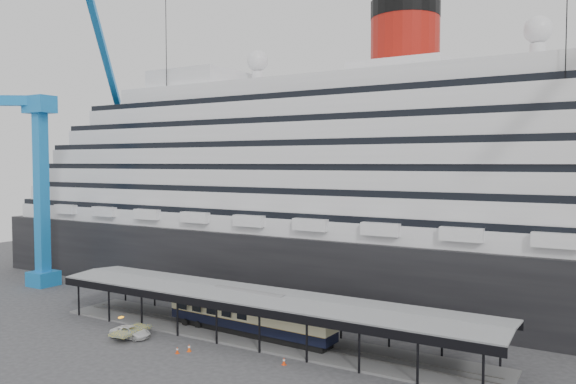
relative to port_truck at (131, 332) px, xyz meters
name	(u,v)px	position (x,y,z in m)	size (l,w,h in m)	color
ground	(233,350)	(12.80, 2.51, -0.67)	(200.00, 200.00, 0.00)	#37373A
cruise_ship	(354,176)	(12.85, 34.51, 17.68)	(130.00, 30.00, 43.90)	black
platform_canopy	(258,318)	(12.80, 7.51, 1.69)	(56.00, 9.18, 5.30)	slate
crane_blue	(48,165)	(-32.31, 13.13, 19.28)	(22.63, 19.19, 47.60)	#1B7ED0
port_truck	(131,332)	(0.00, 0.00, 0.00)	(2.23, 4.84, 1.35)	silver
pullman_carriage	(249,314)	(11.50, 7.51, 1.99)	(22.44, 4.04, 21.91)	black
traffic_cone_left	(177,350)	(8.33, -1.34, -0.30)	(0.48, 0.48, 0.75)	red
traffic_cone_mid	(189,348)	(9.00, -0.21, -0.26)	(0.57, 0.57, 0.84)	#E94E0C
traffic_cone_right	(284,361)	(19.86, 1.59, -0.28)	(0.53, 0.53, 0.79)	#FB400D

